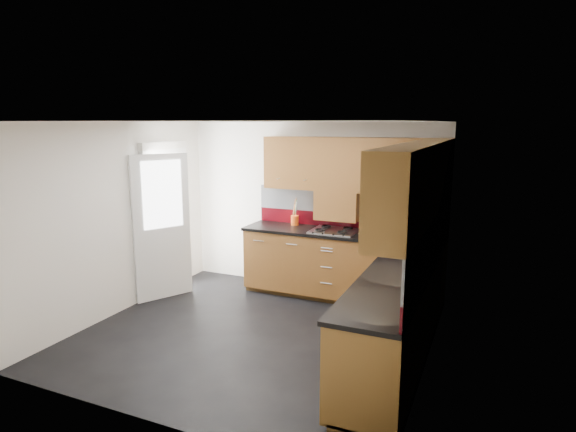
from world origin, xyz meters
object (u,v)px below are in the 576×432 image
at_px(utensil_pot, 295,219).
at_px(toaster, 435,233).
at_px(gas_hob, 334,231).
at_px(food_processor, 419,237).

relative_size(utensil_pot, toaster, 1.40).
distance_m(gas_hob, food_processor, 1.25).
distance_m(gas_hob, utensil_pot, 0.69).
xyz_separation_m(utensil_pot, food_processor, (1.84, -0.59, 0.04)).
relative_size(gas_hob, toaster, 2.12).
distance_m(utensil_pot, food_processor, 1.93).
bearing_deg(gas_hob, utensil_pot, 163.29).
relative_size(gas_hob, food_processor, 2.14).
bearing_deg(food_processor, utensil_pot, 162.34).
bearing_deg(toaster, gas_hob, -175.56).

